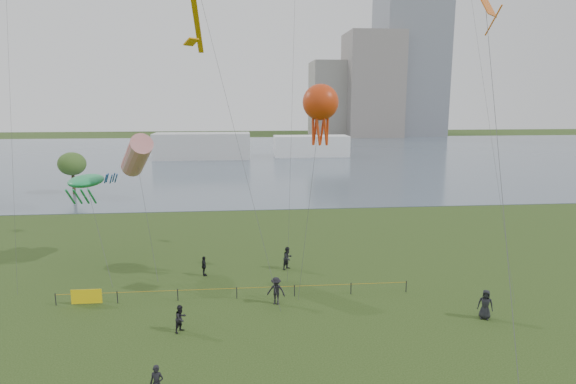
{
  "coord_description": "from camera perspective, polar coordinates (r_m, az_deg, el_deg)",
  "views": [
    {
      "loc": [
        -2.69,
        -18.38,
        13.43
      ],
      "look_at": [
        0.0,
        10.0,
        8.0
      ],
      "focal_mm": 30.0,
      "sensor_mm": 36.0,
      "label": 1
    }
  ],
  "objects": [
    {
      "name": "lake",
      "position": [
        119.16,
        -4.1,
        4.3
      ],
      "size": [
        400.0,
        120.0,
        0.08
      ],
      "primitive_type": "cube",
      "color": "slate",
      "rests_on": "ground_plane"
    },
    {
      "name": "building_mid",
      "position": [
        186.92,
        9.92,
        12.34
      ],
      "size": [
        20.0,
        20.0,
        38.0
      ],
      "primitive_type": "cube",
      "color": "gray",
      "rests_on": "ground_plane"
    },
    {
      "name": "building_low",
      "position": [
        189.58,
        5.22,
        10.92
      ],
      "size": [
        16.0,
        18.0,
        28.0
      ],
      "primitive_type": "cube",
      "color": "gray",
      "rests_on": "ground_plane"
    },
    {
      "name": "pavilion_left",
      "position": [
        114.24,
        -10.11,
        5.39
      ],
      "size": [
        22.0,
        8.0,
        6.0
      ],
      "primitive_type": "cube",
      "color": "silver",
      "rests_on": "ground_plane"
    },
    {
      "name": "pavilion_right",
      "position": [
        118.07,
        2.75,
        5.47
      ],
      "size": [
        18.0,
        7.0,
        5.0
      ],
      "primitive_type": "cube",
      "color": "white",
      "rests_on": "ground_plane"
    },
    {
      "name": "fence",
      "position": [
        34.58,
        -16.5,
        -11.54
      ],
      "size": [
        24.07,
        0.07,
        1.05
      ],
      "color": "black",
      "rests_on": "ground_plane"
    },
    {
      "name": "spectator_a",
      "position": [
        29.9,
        -12.59,
        -14.42
      ],
      "size": [
        0.98,
        1.02,
        1.65
      ],
      "primitive_type": "imported",
      "rotation": [
        0.0,
        0.0,
        0.93
      ],
      "color": "black",
      "rests_on": "ground_plane"
    },
    {
      "name": "spectator_b",
      "position": [
        32.77,
        -1.42,
        -11.62
      ],
      "size": [
        1.37,
        1.03,
        1.88
      ],
      "primitive_type": "imported",
      "rotation": [
        0.0,
        0.0,
        -0.31
      ],
      "color": "black",
      "rests_on": "ground_plane"
    },
    {
      "name": "spectator_c",
      "position": [
        38.33,
        -9.92,
        -8.65
      ],
      "size": [
        0.58,
        0.98,
        1.57
      ],
      "primitive_type": "imported",
      "rotation": [
        0.0,
        0.0,
        1.8
      ],
      "color": "black",
      "rests_on": "ground_plane"
    },
    {
      "name": "spectator_d",
      "position": [
        33.13,
        22.35,
        -12.21
      ],
      "size": [
        1.09,
        0.96,
        1.88
      ],
      "primitive_type": "imported",
      "rotation": [
        0.0,
        0.0,
        -0.5
      ],
      "color": "black",
      "rests_on": "ground_plane"
    },
    {
      "name": "spectator_f",
      "position": [
        24.08,
        -15.28,
        -21.07
      ],
      "size": [
        0.7,
        0.52,
        1.75
      ],
      "primitive_type": "imported",
      "rotation": [
        0.0,
        0.0,
        -0.17
      ],
      "color": "black",
      "rests_on": "ground_plane"
    },
    {
      "name": "spectator_g",
      "position": [
        39.15,
        -0.03,
        -7.84
      ],
      "size": [
        1.14,
        1.13,
        1.85
      ],
      "primitive_type": "imported",
      "rotation": [
        0.0,
        0.0,
        0.75
      ],
      "color": "black",
      "rests_on": "ground_plane"
    },
    {
      "name": "kite_windsock",
      "position": [
        40.15,
        -17.51,
        4.1
      ],
      "size": [
        4.33,
        6.57,
        11.01
      ],
      "rotation": [
        0.0,
        0.0,
        -0.04
      ],
      "color": "#3F3F42"
    },
    {
      "name": "kite_creature",
      "position": [
        42.32,
        -22.8,
        1.21
      ],
      "size": [
        4.33,
        7.9,
        7.48
      ],
      "rotation": [
        0.0,
        0.0,
        0.42
      ],
      "color": "#3F3F42"
    },
    {
      "name": "kite_octopus",
      "position": [
        33.18,
        3.87,
        10.48
      ],
      "size": [
        2.94,
        3.18,
        14.55
      ],
      "rotation": [
        0.0,
        0.0,
        0.15
      ],
      "color": "#3F3F42"
    },
    {
      "name": "kite_delta",
      "position": [
        29.0,
        22.65,
        18.23
      ],
      "size": [
        4.32,
        13.35,
        19.23
      ],
      "rotation": [
        0.0,
        0.0,
        -0.39
      ],
      "color": "#3F3F42"
    }
  ]
}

